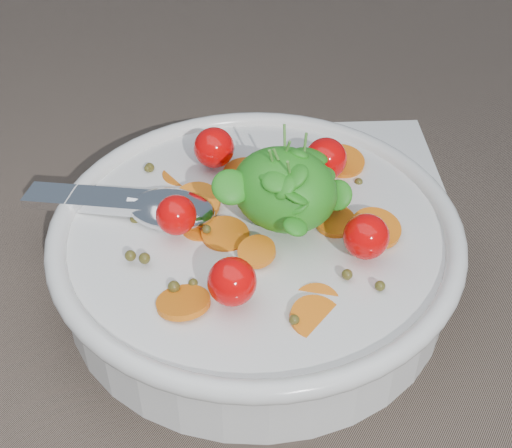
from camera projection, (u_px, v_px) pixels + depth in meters
The scene contains 3 objects.
ground at pixel (233, 298), 0.55m from camera, with size 6.00×6.00×0.00m, color #6D5C4E.
bowl at pixel (256, 248), 0.54m from camera, with size 0.33×0.30×0.13m.
napkin at pixel (344, 169), 0.67m from camera, with size 0.17×0.15×0.01m, color white.
Camera 1 is at (0.21, -0.31, 0.40)m, focal length 50.00 mm.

